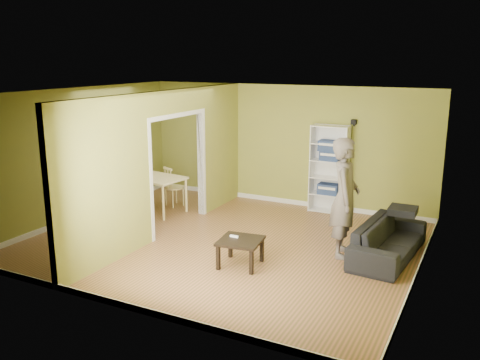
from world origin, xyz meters
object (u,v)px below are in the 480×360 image
object	(u,v)px
sofa	(389,235)
chair_left	(129,184)
bookshelf	(330,169)
coffee_table	(240,244)
chair_near	(137,195)
person	(345,188)
chair_far	(174,186)
dining_table	(155,180)

from	to	relation	value
sofa	chair_left	distance (m)	5.56
bookshelf	coffee_table	world-z (taller)	bookshelf
bookshelf	chair_near	world-z (taller)	bookshelf
coffee_table	person	bearing A→B (deg)	41.57
person	chair_left	xyz separation A→B (m)	(-4.85, 0.60, -0.63)
chair_near	chair_far	bearing A→B (deg)	100.40
bookshelf	chair_near	size ratio (longest dim) A/B	1.79
dining_table	chair_far	xyz separation A→B (m)	(0.12, 0.54, -0.23)
bookshelf	sofa	bearing A→B (deg)	-51.13
chair_near	chair_far	size ratio (longest dim) A/B	1.16
sofa	coffee_table	distance (m)	2.42
chair_left	sofa	bearing A→B (deg)	107.15
dining_table	chair_left	xyz separation A→B (m)	(-0.68, 0.02, -0.16)
person	chair_near	world-z (taller)	person
person	chair_left	distance (m)	4.93
sofa	person	world-z (taller)	person
sofa	dining_table	size ratio (longest dim) A/B	1.66
dining_table	sofa	bearing A→B (deg)	-4.10
sofa	chair_left	size ratio (longest dim) A/B	1.95
bookshelf	chair_near	bearing A→B (deg)	-145.35
sofa	bookshelf	xyz separation A→B (m)	(-1.63, 2.02, 0.53)
sofa	chair_near	world-z (taller)	chair_near
dining_table	chair_far	world-z (taller)	chair_far
chair_left	chair_far	distance (m)	0.96
chair_near	chair_far	world-z (taller)	chair_near
chair_near	chair_far	xyz separation A→B (m)	(0.13, 1.13, -0.07)
bookshelf	chair_left	distance (m)	4.27
chair_near	chair_left	bearing A→B (deg)	155.23
dining_table	chair_far	distance (m)	0.60
dining_table	chair_far	size ratio (longest dim) A/B	1.37
dining_table	coffee_table	bearing A→B (deg)	-31.12
chair_left	dining_table	bearing A→B (deg)	109.61
coffee_table	dining_table	bearing A→B (deg)	148.88
bookshelf	dining_table	bearing A→B (deg)	-152.75
person	dining_table	xyz separation A→B (m)	(-4.17, 0.59, -0.47)
chair_left	chair_near	world-z (taller)	chair_left
sofa	dining_table	bearing A→B (deg)	90.82
dining_table	chair_near	size ratio (longest dim) A/B	1.18
coffee_table	chair_left	bearing A→B (deg)	153.77
sofa	bookshelf	world-z (taller)	bookshelf
person	coffee_table	world-z (taller)	person
bookshelf	dining_table	size ratio (longest dim) A/B	1.52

